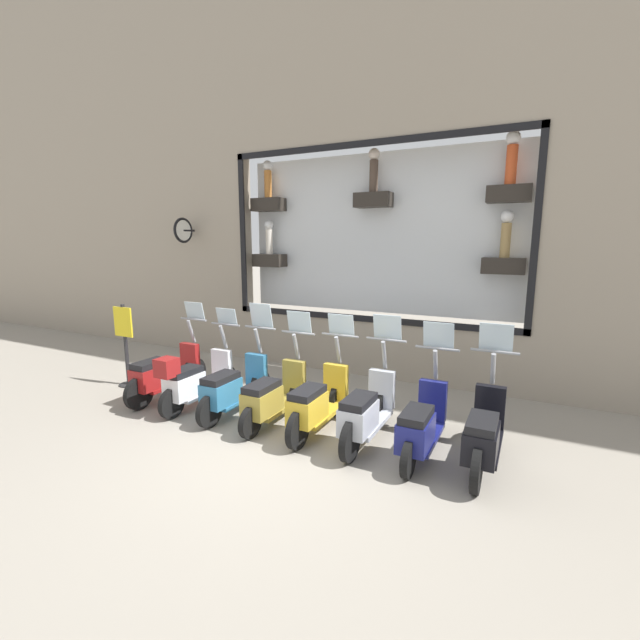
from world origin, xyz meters
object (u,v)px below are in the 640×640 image
(scooter_red_7, at_px, (164,374))
(scooter_navy_1, at_px, (421,425))
(scooter_silver_2, at_px, (366,412))
(scooter_white_6, at_px, (194,380))
(scooter_yellow_3, at_px, (317,403))
(scooter_teal_5, at_px, (233,388))
(scooter_black_0, at_px, (484,434))
(shop_sign_post, at_px, (125,343))
(scooter_olive_4, at_px, (273,396))

(scooter_red_7, bearing_deg, scooter_navy_1, -90.10)
(scooter_silver_2, distance_m, scooter_red_7, 3.70)
(scooter_white_6, bearing_deg, scooter_yellow_3, -88.23)
(scooter_navy_1, bearing_deg, scooter_red_7, 89.90)
(scooter_teal_5, relative_size, scooter_white_6, 1.00)
(scooter_yellow_3, bearing_deg, scooter_teal_5, 90.02)
(scooter_black_0, xyz_separation_m, scooter_silver_2, (0.00, 1.48, 0.00))
(scooter_black_0, relative_size, scooter_silver_2, 1.00)
(scooter_silver_2, bearing_deg, shop_sign_post, 87.64)
(scooter_black_0, xyz_separation_m, scooter_olive_4, (-0.01, 2.96, -0.03))
(scooter_olive_4, bearing_deg, shop_sign_post, 86.48)
(scooter_black_0, relative_size, shop_sign_post, 1.16)
(scooter_navy_1, xyz_separation_m, scooter_yellow_3, (0.01, 1.48, 0.02))
(scooter_red_7, relative_size, shop_sign_post, 1.17)
(shop_sign_post, bearing_deg, scooter_white_6, -98.11)
(scooter_navy_1, bearing_deg, shop_sign_post, 87.87)
(shop_sign_post, bearing_deg, scooter_black_0, -91.81)
(scooter_white_6, distance_m, shop_sign_post, 1.96)
(scooter_navy_1, bearing_deg, scooter_white_6, 90.97)
(scooter_yellow_3, height_order, scooter_teal_5, scooter_teal_5)
(scooter_white_6, bearing_deg, scooter_black_0, -89.09)
(scooter_silver_2, relative_size, scooter_red_7, 1.00)
(shop_sign_post, bearing_deg, scooter_silver_2, -92.36)
(scooter_navy_1, height_order, shop_sign_post, scooter_navy_1)
(scooter_white_6, bearing_deg, shop_sign_post, 81.89)
(scooter_silver_2, relative_size, scooter_olive_4, 1.01)
(scooter_white_6, bearing_deg, scooter_red_7, 84.60)
(scooter_red_7, bearing_deg, scooter_white_6, -95.40)
(scooter_navy_1, relative_size, shop_sign_post, 1.15)
(scooter_silver_2, height_order, scooter_olive_4, scooter_silver_2)
(scooter_olive_4, bearing_deg, scooter_red_7, 89.82)
(scooter_teal_5, relative_size, shop_sign_post, 1.16)
(scooter_navy_1, relative_size, scooter_teal_5, 0.99)
(scooter_yellow_3, distance_m, scooter_red_7, 2.96)
(scooter_navy_1, height_order, scooter_white_6, scooter_navy_1)
(scooter_black_0, bearing_deg, scooter_olive_4, 90.15)
(shop_sign_post, bearing_deg, scooter_olive_4, -93.52)
(shop_sign_post, bearing_deg, scooter_navy_1, -92.13)
(scooter_yellow_3, xyz_separation_m, scooter_teal_5, (-0.00, 1.48, -0.01))
(scooter_black_0, height_order, scooter_white_6, scooter_black_0)
(scooter_yellow_3, bearing_deg, scooter_black_0, -89.95)
(scooter_red_7, bearing_deg, scooter_black_0, -89.99)
(scooter_navy_1, xyz_separation_m, scooter_olive_4, (0.00, 2.22, 0.00))
(scooter_red_7, bearing_deg, scooter_teal_5, -90.06)
(scooter_silver_2, relative_size, shop_sign_post, 1.17)
(scooter_teal_5, xyz_separation_m, shop_sign_post, (0.20, 2.65, 0.40))
(scooter_teal_5, distance_m, scooter_red_7, 1.48)
(scooter_navy_1, xyz_separation_m, scooter_red_7, (0.01, 4.44, 0.03))
(scooter_silver_2, distance_m, scooter_olive_4, 1.48)
(scooter_teal_5, bearing_deg, scooter_white_6, 95.27)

